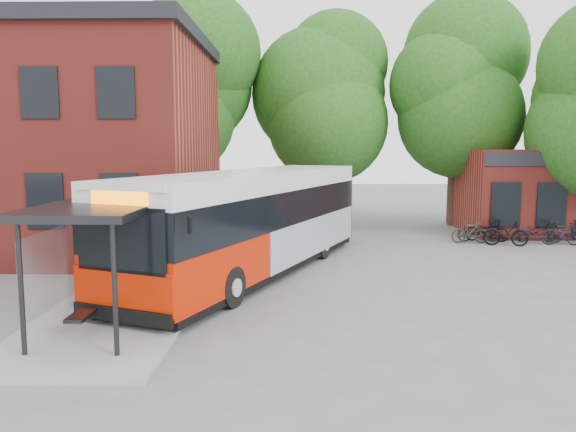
{
  "coord_description": "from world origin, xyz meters",
  "views": [
    {
      "loc": [
        -0.1,
        -13.7,
        4.1
      ],
      "look_at": [
        -0.43,
        3.47,
        2.0
      ],
      "focal_mm": 35.0,
      "sensor_mm": 36.0,
      "label": 1
    }
  ],
  "objects_px": {
    "bicycle_4": "(535,232)",
    "bicycle_6": "(569,232)",
    "city_bus": "(254,223)",
    "bicycle_0": "(478,231)",
    "bicycle_2": "(487,231)",
    "bus_shelter": "(109,262)",
    "bicycle_3": "(506,233)",
    "bicycle_5": "(562,234)",
    "bicycle_1": "(470,232)"
  },
  "relations": [
    {
      "from": "bicycle_5",
      "to": "bicycle_6",
      "type": "xyz_separation_m",
      "value": [
        0.58,
        0.62,
        -0.04
      ]
    },
    {
      "from": "bicycle_0",
      "to": "bicycle_4",
      "type": "height_order",
      "value": "bicycle_0"
    },
    {
      "from": "bicycle_0",
      "to": "bicycle_6",
      "type": "relative_size",
      "value": 1.03
    },
    {
      "from": "bicycle_3",
      "to": "bicycle_6",
      "type": "xyz_separation_m",
      "value": [
        3.03,
        0.86,
        -0.08
      ]
    },
    {
      "from": "bus_shelter",
      "to": "bicycle_2",
      "type": "bearing_deg",
      "value": 42.96
    },
    {
      "from": "bicycle_6",
      "to": "bicycle_2",
      "type": "bearing_deg",
      "value": 80.47
    },
    {
      "from": "bicycle_1",
      "to": "bicycle_5",
      "type": "height_order",
      "value": "bicycle_5"
    },
    {
      "from": "bicycle_5",
      "to": "bicycle_6",
      "type": "bearing_deg",
      "value": -36.88
    },
    {
      "from": "bicycle_0",
      "to": "bicycle_3",
      "type": "relative_size",
      "value": 1.0
    },
    {
      "from": "city_bus",
      "to": "bicycle_0",
      "type": "bearing_deg",
      "value": 56.39
    },
    {
      "from": "bus_shelter",
      "to": "city_bus",
      "type": "relative_size",
      "value": 0.53
    },
    {
      "from": "bicycle_4",
      "to": "city_bus",
      "type": "bearing_deg",
      "value": 118.57
    },
    {
      "from": "city_bus",
      "to": "bicycle_4",
      "type": "relative_size",
      "value": 7.39
    },
    {
      "from": "bus_shelter",
      "to": "bicycle_4",
      "type": "relative_size",
      "value": 3.94
    },
    {
      "from": "bicycle_3",
      "to": "bicycle_4",
      "type": "distance_m",
      "value": 1.89
    },
    {
      "from": "bicycle_3",
      "to": "bicycle_5",
      "type": "xyz_separation_m",
      "value": [
        2.44,
        0.24,
        -0.04
      ]
    },
    {
      "from": "bicycle_2",
      "to": "city_bus",
      "type": "bearing_deg",
      "value": 141.95
    },
    {
      "from": "bicycle_5",
      "to": "bicycle_6",
      "type": "relative_size",
      "value": 0.95
    },
    {
      "from": "bicycle_2",
      "to": "bicycle_3",
      "type": "relative_size",
      "value": 1.02
    },
    {
      "from": "city_bus",
      "to": "bicycle_1",
      "type": "height_order",
      "value": "city_bus"
    },
    {
      "from": "bus_shelter",
      "to": "bicycle_2",
      "type": "height_order",
      "value": "bus_shelter"
    },
    {
      "from": "bicycle_4",
      "to": "bicycle_6",
      "type": "bearing_deg",
      "value": -93.94
    },
    {
      "from": "city_bus",
      "to": "bicycle_5",
      "type": "xyz_separation_m",
      "value": [
        12.57,
        5.6,
        -1.17
      ]
    },
    {
      "from": "bicycle_2",
      "to": "bicycle_5",
      "type": "height_order",
      "value": "bicycle_5"
    },
    {
      "from": "bicycle_1",
      "to": "bicycle_3",
      "type": "xyz_separation_m",
      "value": [
        1.29,
        -0.68,
        0.06
      ]
    },
    {
      "from": "bus_shelter",
      "to": "bicycle_2",
      "type": "distance_m",
      "value": 17.32
    },
    {
      "from": "bus_shelter",
      "to": "city_bus",
      "type": "xyz_separation_m",
      "value": [
        2.95,
        5.29,
        0.22
      ]
    },
    {
      "from": "city_bus",
      "to": "bicycle_0",
      "type": "relative_size",
      "value": 7.29
    },
    {
      "from": "bicycle_3",
      "to": "bicycle_2",
      "type": "bearing_deg",
      "value": 34.65
    },
    {
      "from": "bicycle_2",
      "to": "bicycle_4",
      "type": "xyz_separation_m",
      "value": [
        2.05,
        -0.17,
        -0.02
      ]
    },
    {
      "from": "city_bus",
      "to": "bicycle_4",
      "type": "bearing_deg",
      "value": 50.24
    },
    {
      "from": "bicycle_2",
      "to": "bicycle_5",
      "type": "relative_size",
      "value": 1.11
    },
    {
      "from": "bicycle_2",
      "to": "bicycle_1",
      "type": "bearing_deg",
      "value": 135.74
    },
    {
      "from": "bicycle_3",
      "to": "bus_shelter",
      "type": "bearing_deg",
      "value": 143.24
    },
    {
      "from": "city_bus",
      "to": "bicycle_6",
      "type": "bearing_deg",
      "value": 47.26
    },
    {
      "from": "bus_shelter",
      "to": "bicycle_3",
      "type": "distance_m",
      "value": 16.89
    },
    {
      "from": "bicycle_6",
      "to": "bicycle_3",
      "type": "bearing_deg",
      "value": 100.83
    },
    {
      "from": "bicycle_1",
      "to": "bicycle_2",
      "type": "distance_m",
      "value": 0.97
    },
    {
      "from": "bus_shelter",
      "to": "bicycle_1",
      "type": "distance_m",
      "value": 16.38
    },
    {
      "from": "bicycle_0",
      "to": "bicycle_2",
      "type": "xyz_separation_m",
      "value": [
        0.4,
        0.11,
        0.01
      ]
    },
    {
      "from": "bicycle_0",
      "to": "bicycle_4",
      "type": "xyz_separation_m",
      "value": [
        2.45,
        -0.06,
        -0.01
      ]
    },
    {
      "from": "bicycle_2",
      "to": "bicycle_4",
      "type": "relative_size",
      "value": 1.03
    },
    {
      "from": "city_bus",
      "to": "bicycle_4",
      "type": "height_order",
      "value": "city_bus"
    },
    {
      "from": "bus_shelter",
      "to": "bicycle_0",
      "type": "relative_size",
      "value": 3.88
    },
    {
      "from": "bus_shelter",
      "to": "bicycle_5",
      "type": "xyz_separation_m",
      "value": [
        15.52,
        10.89,
        -0.95
      ]
    },
    {
      "from": "bicycle_3",
      "to": "bicycle_6",
      "type": "height_order",
      "value": "bicycle_3"
    },
    {
      "from": "bus_shelter",
      "to": "bicycle_4",
      "type": "xyz_separation_m",
      "value": [
        14.7,
        11.61,
        -0.98
      ]
    },
    {
      "from": "city_bus",
      "to": "bicycle_3",
      "type": "height_order",
      "value": "city_bus"
    },
    {
      "from": "bicycle_4",
      "to": "bicycle_6",
      "type": "distance_m",
      "value": 1.41
    },
    {
      "from": "bicycle_0",
      "to": "bicycle_2",
      "type": "relative_size",
      "value": 0.98
    }
  ]
}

